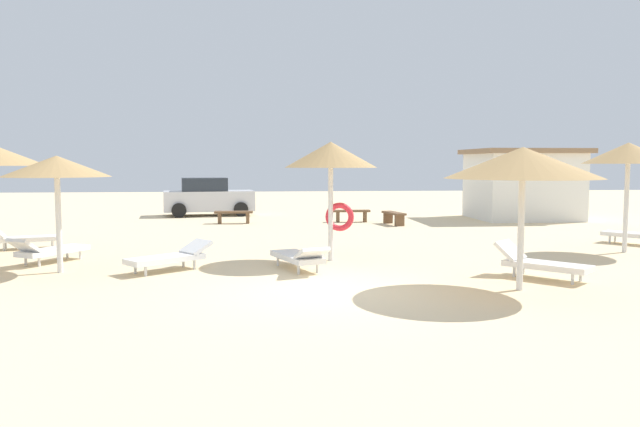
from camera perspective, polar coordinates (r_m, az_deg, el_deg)
ground_plane at (r=11.37m, az=1.43°, el=-7.29°), size 80.00×80.00×0.00m
parasol_0 at (r=14.23m, az=-23.50°, el=4.03°), size 2.26×2.26×2.53m
parasol_2 at (r=11.82m, az=18.51°, el=4.50°), size 2.87×2.87×2.67m
parasol_3 at (r=17.97m, az=26.98°, el=5.03°), size 2.32×2.32×2.92m
parasol_4 at (r=14.67m, az=1.03°, el=5.36°), size 2.23×2.23×2.89m
lounger_0 at (r=15.81m, az=-24.13°, el=-3.15°), size 1.52×1.96×0.68m
lounger_2 at (r=13.34m, az=19.99°, el=-4.40°), size 1.74×1.83×0.72m
lounger_3 at (r=19.96m, az=27.78°, el=-1.73°), size 1.70×1.88×0.65m
lounger_4 at (r=13.49m, az=-1.95°, el=-4.05°), size 1.26×2.02×0.62m
lounger_5 at (r=13.82m, az=-13.84°, el=-3.97°), size 1.88×1.72×0.62m
lounger_6 at (r=18.70m, az=-26.11°, el=-2.04°), size 1.98×1.17×0.75m
bench_0 at (r=24.53m, az=2.96°, el=0.00°), size 1.52×0.46×0.49m
bench_1 at (r=24.15m, az=-8.11°, el=-0.11°), size 1.51×0.44×0.49m
bench_2 at (r=23.60m, az=6.93°, el=-0.21°), size 0.69×1.55×0.49m
parked_car at (r=28.03m, az=-10.48°, el=1.50°), size 4.21×2.45×1.72m
beach_cabana at (r=27.30m, az=18.45°, el=2.68°), size 4.39×4.03×2.97m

